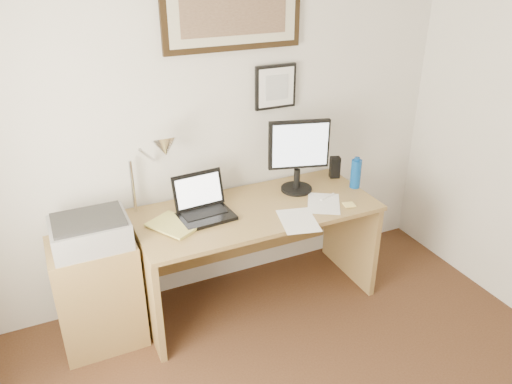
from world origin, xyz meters
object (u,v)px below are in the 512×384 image
printer (90,232)px  book (161,233)px  desk (252,232)px  side_cabinet (98,293)px  laptop (203,207)px  water_bottle (356,174)px  lcd_monitor (299,153)px

printer → book: bearing=-13.5°
desk → side_cabinet: bearing=-178.1°
side_cabinet → printer: 0.45m
laptop → printer: 0.71m
side_cabinet → laptop: size_ratio=2.05×
laptop → water_bottle: bearing=-3.3°
book → lcd_monitor: size_ratio=0.58×
desk → printer: size_ratio=3.64×
desk → printer: bearing=-177.0°
laptop → lcd_monitor: (0.72, 0.06, 0.23)m
desk → water_bottle: bearing=-6.7°
lcd_monitor → printer: size_ratio=1.18×
laptop → lcd_monitor: 0.76m
lcd_monitor → desk: bearing=-175.3°
side_cabinet → water_bottle: size_ratio=3.48×
laptop → lcd_monitor: size_ratio=0.69×
book → printer: size_ratio=0.68×
book → desk: bearing=12.8°
side_cabinet → desk: bearing=1.9°
side_cabinet → book: bearing=-16.0°
printer → laptop: bearing=2.4°
book → desk: 0.72m
side_cabinet → desk: size_ratio=0.46×
side_cabinet → book: 0.58m
book → desk: size_ratio=0.19×
side_cabinet → printer: size_ratio=1.66×
water_bottle → desk: bearing=173.3°
side_cabinet → lcd_monitor: 1.59m
water_bottle → lcd_monitor: (-0.41, 0.12, 0.19)m
laptop → desk: bearing=4.4°
book → lcd_monitor: 1.09m
printer → lcd_monitor: bearing=3.5°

